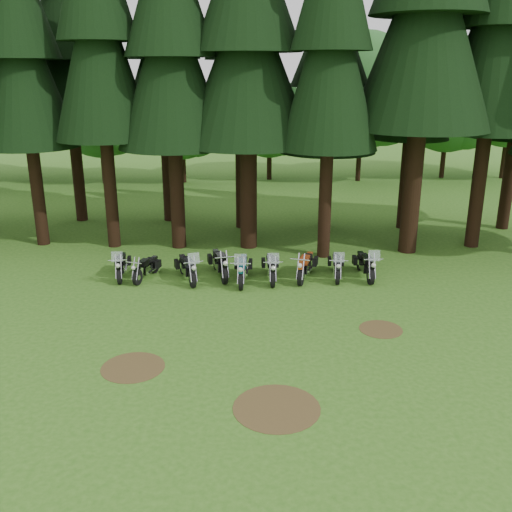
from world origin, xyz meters
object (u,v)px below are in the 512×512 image
object	(u,v)px
motorcycle_4	(242,270)
motorcycle_8	(365,265)
motorcycle_7	(337,266)
motorcycle_5	(271,268)
motorcycle_6	(305,266)
motorcycle_3	(220,264)
motorcycle_2	(187,269)
motorcycle_1	(146,268)
motorcycle_0	(121,266)

from	to	relation	value
motorcycle_4	motorcycle_8	world-z (taller)	motorcycle_4
motorcycle_7	motorcycle_4	bearing A→B (deg)	-167.69
motorcycle_5	motorcycle_6	xyz separation A→B (m)	(1.38, 0.21, 0.00)
motorcycle_3	motorcycle_4	xyz separation A→B (m)	(0.93, -0.65, 0.00)
motorcycle_7	motorcycle_8	world-z (taller)	motorcycle_8
motorcycle_8	motorcycle_2	bearing A→B (deg)	178.56
motorcycle_5	motorcycle_8	distance (m)	3.81
motorcycle_1	motorcycle_5	world-z (taller)	motorcycle_5
motorcycle_0	motorcycle_5	bearing A→B (deg)	-9.85
motorcycle_1	motorcycle_5	bearing A→B (deg)	15.80
motorcycle_1	motorcycle_8	world-z (taller)	motorcycle_8
motorcycle_1	motorcycle_4	bearing A→B (deg)	11.78
motorcycle_6	motorcycle_3	bearing A→B (deg)	-167.03
motorcycle_0	motorcycle_3	distance (m)	3.96
motorcycle_3	motorcycle_4	distance (m)	1.13
motorcycle_8	motorcycle_7	bearing A→B (deg)	176.46
motorcycle_6	motorcycle_7	world-z (taller)	motorcycle_7
motorcycle_3	motorcycle_6	bearing A→B (deg)	-17.95
motorcycle_6	motorcycle_1	bearing A→B (deg)	-162.92
motorcycle_0	motorcycle_6	bearing A→B (deg)	-7.71
motorcycle_3	motorcycle_6	size ratio (longest dim) A/B	1.04
motorcycle_2	motorcycle_4	distance (m)	2.18
motorcycle_3	motorcycle_5	bearing A→B (deg)	-25.90
motorcycle_5	motorcycle_8	world-z (taller)	motorcycle_8
motorcycle_4	motorcycle_8	size ratio (longest dim) A/B	1.02
motorcycle_8	motorcycle_1	bearing A→B (deg)	176.53
motorcycle_2	motorcycle_3	xyz separation A→B (m)	(1.25, 0.50, 0.01)
motorcycle_1	motorcycle_7	distance (m)	7.62
motorcycle_4	motorcycle_5	world-z (taller)	motorcycle_4
motorcycle_0	motorcycle_7	size ratio (longest dim) A/B	1.01
motorcycle_0	motorcycle_5	xyz separation A→B (m)	(6.01, -0.28, 0.02)
motorcycle_3	motorcycle_6	xyz separation A→B (m)	(3.43, -0.19, -0.02)
motorcycle_2	motorcycle_6	bearing A→B (deg)	-16.73
motorcycle_0	motorcycle_7	bearing A→B (deg)	-7.10
motorcycle_4	motorcycle_3	bearing A→B (deg)	146.88
motorcycle_3	motorcycle_6	world-z (taller)	motorcycle_3
motorcycle_4	motorcycle_7	xyz separation A→B (m)	(3.76, 0.54, -0.04)
motorcycle_1	motorcycle_3	size ratio (longest dim) A/B	0.83
motorcycle_6	motorcycle_5	bearing A→B (deg)	-155.02
motorcycle_3	motorcycle_8	distance (m)	5.85
motorcycle_5	motorcycle_8	size ratio (longest dim) A/B	0.99
motorcycle_2	motorcycle_3	world-z (taller)	motorcycle_2
motorcycle_5	motorcycle_1	bearing A→B (deg)	175.68
motorcycle_4	motorcycle_7	world-z (taller)	motorcycle_4
motorcycle_2	motorcycle_8	bearing A→B (deg)	-17.15
motorcycle_5	motorcycle_7	distance (m)	2.65
motorcycle_2	motorcycle_3	bearing A→B (deg)	1.38
motorcycle_7	motorcycle_5	bearing A→B (deg)	-169.47
motorcycle_2	motorcycle_7	distance (m)	5.96
motorcycle_6	motorcycle_8	bearing A→B (deg)	18.74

